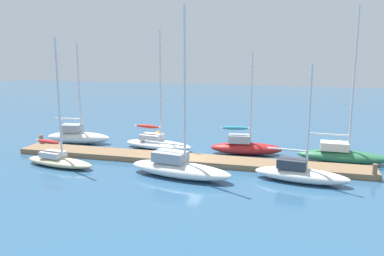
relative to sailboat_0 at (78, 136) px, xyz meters
name	(u,v)px	position (x,y,z in m)	size (l,w,h in m)	color
ground_plane	(184,162)	(10.03, -3.07, -0.63)	(120.00, 120.00, 0.00)	#2D567A
dock_pier	(184,159)	(10.03, -3.07, -0.44)	(24.71, 2.16, 0.37)	#846647
dock_piling_near_end	(41,141)	(-1.93, -2.14, -0.12)	(0.28, 0.28, 1.02)	#846647
dock_piling_far_end	(375,172)	(21.98, -4.00, -0.12)	(0.28, 0.28, 1.02)	#846647
sailboat_0	(78,136)	(0.00, 0.00, 0.00)	(5.49, 2.11, 8.06)	white
sailboat_1	(58,159)	(2.26, -6.25, -0.13)	(5.31, 2.22, 8.38)	beige
sailboat_2	(157,142)	(6.96, -0.08, -0.10)	(5.73, 2.53, 9.09)	white
sailboat_3	(179,167)	(10.65, -6.38, 0.00)	(6.80, 2.94, 10.09)	white
sailboat_4	(245,146)	(13.77, 0.11, -0.02)	(5.40, 2.12, 7.36)	#B21E1E
sailboat_5	(300,173)	(17.74, -5.40, -0.09)	(5.63, 2.30, 6.87)	white
sailboat_6	(342,154)	(20.48, -0.38, -0.02)	(6.15, 1.71, 10.35)	#2D7047
mooring_buoy_yellow	(339,144)	(20.58, 3.77, -0.30)	(0.66, 0.66, 0.66)	yellow
mooring_buoy_orange	(158,134)	(5.68, 3.63, -0.32)	(0.62, 0.62, 0.62)	orange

